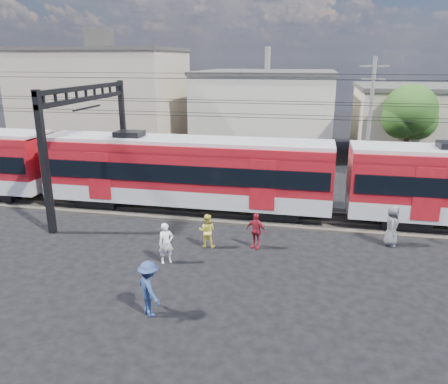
{
  "coord_description": "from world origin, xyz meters",
  "views": [
    {
      "loc": [
        2.47,
        -14.65,
        8.33
      ],
      "look_at": [
        -1.57,
        5.0,
        2.19
      ],
      "focal_mm": 35.0,
      "sensor_mm": 36.0,
      "label": 1
    }
  ],
  "objects": [
    {
      "name": "building_west",
      "position": [
        -17.0,
        24.0,
        4.66
      ],
      "size": [
        14.28,
        10.2,
        9.3
      ],
      "color": "tan",
      "rests_on": "ground"
    },
    {
      "name": "ground",
      "position": [
        0.0,
        0.0,
        0.0
      ],
      "size": [
        120.0,
        120.0,
        0.0
      ],
      "primitive_type": "plane",
      "color": "black",
      "rests_on": "ground"
    },
    {
      "name": "commuter_train",
      "position": [
        -4.17,
        8.0,
        2.4
      ],
      "size": [
        50.3,
        3.08,
        4.17
      ],
      "color": "black",
      "rests_on": "ground"
    },
    {
      "name": "pedestrian_e",
      "position": [
        6.29,
        5.28,
        0.96
      ],
      "size": [
        0.78,
        1.04,
        1.93
      ],
      "primitive_type": "imported",
      "rotation": [
        0.0,
        0.0,
        1.38
      ],
      "color": "#4E4F54",
      "rests_on": "ground"
    },
    {
      "name": "pedestrian_a",
      "position": [
        -3.34,
        1.47,
        0.88
      ],
      "size": [
        0.77,
        0.71,
        1.76
      ],
      "primitive_type": "imported",
      "rotation": [
        0.0,
        0.0,
        0.61
      ],
      "color": "silver",
      "rests_on": "ground"
    },
    {
      "name": "rail_near",
      "position": [
        0.0,
        7.25,
        0.18
      ],
      "size": [
        70.0,
        0.12,
        0.12
      ],
      "primitive_type": "cube",
      "color": "#59544C",
      "rests_on": "track_bed"
    },
    {
      "name": "rail_far",
      "position": [
        0.0,
        8.75,
        0.18
      ],
      "size": [
        70.0,
        0.12,
        0.12
      ],
      "primitive_type": "cube",
      "color": "#59544C",
      "rests_on": "track_bed"
    },
    {
      "name": "tree_near",
      "position": [
        9.19,
        18.09,
        4.66
      ],
      "size": [
        3.82,
        3.64,
        6.72
      ],
      "color": "#382619",
      "rests_on": "ground"
    },
    {
      "name": "building_midwest",
      "position": [
        -2.0,
        27.0,
        3.66
      ],
      "size": [
        12.24,
        12.24,
        7.3
      ],
      "color": "beige",
      "rests_on": "ground"
    },
    {
      "name": "utility_pole_mid",
      "position": [
        6.0,
        15.0,
        4.53
      ],
      "size": [
        1.8,
        0.24,
        8.5
      ],
      "color": "slate",
      "rests_on": "ground"
    },
    {
      "name": "pedestrian_b",
      "position": [
        -2.03,
        3.4,
        0.79
      ],
      "size": [
        0.78,
        0.61,
        1.58
      ],
      "primitive_type": "imported",
      "rotation": [
        0.0,
        0.0,
        3.16
      ],
      "color": "#E0D246",
      "rests_on": "ground"
    },
    {
      "name": "catenary",
      "position": [
        -8.65,
        8.0,
        5.14
      ],
      "size": [
        70.0,
        9.3,
        7.52
      ],
      "color": "black",
      "rests_on": "ground"
    },
    {
      "name": "track_bed",
      "position": [
        0.0,
        8.0,
        0.06
      ],
      "size": [
        70.0,
        3.4,
        0.12
      ],
      "primitive_type": "cube",
      "color": "#2D2823",
      "rests_on": "ground"
    },
    {
      "name": "pedestrian_d",
      "position": [
        0.17,
        3.73,
        0.84
      ],
      "size": [
        1.07,
        0.73,
        1.69
      ],
      "primitive_type": "imported",
      "rotation": [
        0.0,
        0.0,
        -0.36
      ],
      "color": "maroon",
      "rests_on": "ground"
    },
    {
      "name": "pedestrian_c",
      "position": [
        -2.6,
        -2.43,
        0.98
      ],
      "size": [
        1.41,
        1.4,
        1.96
      ],
      "primitive_type": "imported",
      "rotation": [
        0.0,
        0.0,
        2.36
      ],
      "color": "navy",
      "rests_on": "ground"
    }
  ]
}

